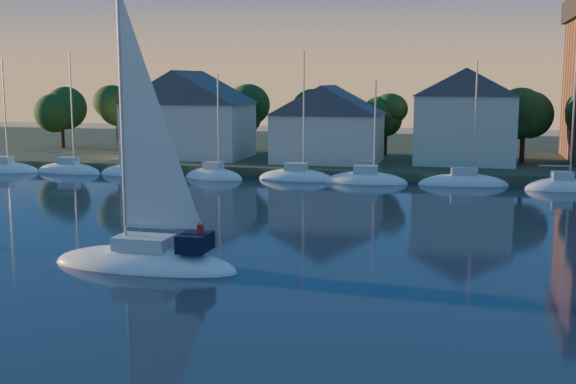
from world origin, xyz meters
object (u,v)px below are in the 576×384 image
(clubhouse_centre, at_px, (328,123))
(clubhouse_east, at_px, (465,115))
(clubhouse_west, at_px, (189,113))
(hero_sailboat, at_px, (147,255))

(clubhouse_centre, relative_size, clubhouse_east, 1.10)
(clubhouse_west, relative_size, clubhouse_centre, 1.18)
(clubhouse_east, xyz_separation_m, hero_sailboat, (-15.76, -43.49, -5.36))
(clubhouse_east, bearing_deg, clubhouse_west, -178.09)
(clubhouse_west, distance_m, clubhouse_centre, 16.05)
(clubhouse_east, height_order, hero_sailboat, hero_sailboat)
(clubhouse_east, bearing_deg, clubhouse_centre, -171.87)
(hero_sailboat, bearing_deg, clubhouse_centre, -90.69)
(clubhouse_west, relative_size, clubhouse_east, 1.30)
(clubhouse_east, bearing_deg, hero_sailboat, -109.92)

